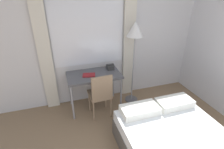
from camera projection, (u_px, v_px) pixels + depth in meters
wall_back_with_window at (105, 38)px, 3.52m from camera, size 4.90×0.13×2.70m
desk at (94, 78)px, 3.41m from camera, size 1.03×0.59×0.77m
desk_chair at (101, 93)px, 3.23m from camera, size 0.42×0.42×0.92m
standing_lamp at (135, 36)px, 3.28m from camera, size 0.33×0.33×1.73m
telephone at (110, 67)px, 3.57m from camera, size 0.15×0.16×0.11m
book at (89, 75)px, 3.32m from camera, size 0.26×0.20×0.02m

